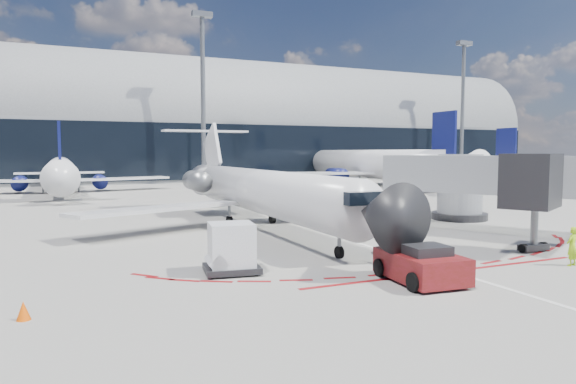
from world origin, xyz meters
name	(u,v)px	position (x,y,z in m)	size (l,w,h in m)	color
ground	(322,232)	(0.00, 0.00, 0.00)	(260.00, 260.00, 0.00)	slate
apron_centerline	(308,228)	(0.00, 2.00, 0.01)	(0.25, 40.00, 0.01)	silver
apron_stop_bar	(450,271)	(0.00, -11.50, 0.01)	(14.00, 0.25, 0.01)	maroon
terminal_building	(151,132)	(0.00, 64.97, 8.52)	(150.00, 24.15, 24.00)	gray
jet_bridge	(480,183)	(9.79, -3.01, 3.01)	(10.03, 15.20, 4.90)	#92969A
light_mast_centre	(203,101)	(5.00, 48.00, 12.50)	(0.70, 0.70, 25.00)	slate
light_mast_east	(462,112)	(55.00, 48.00, 12.50)	(0.70, 0.70, 25.00)	slate
regional_jet	(258,190)	(-2.95, 3.45, 2.47)	(23.99, 29.58, 7.41)	silver
pushback_tug	(421,265)	(-2.20, -12.35, 0.65)	(2.68, 5.75, 1.47)	#5A130C
ramp_worker	(572,246)	(5.59, -12.81, 0.86)	(0.63, 0.41, 1.73)	#A8E317
uld_container	(231,248)	(-8.46, -8.09, 1.03)	(2.46, 2.18, 2.08)	black
safety_cone_left	(23,311)	(-15.92, -11.24, 0.29)	(0.41, 0.41, 0.57)	#F45505
safety_cone_right	(427,252)	(0.92, -8.89, 0.26)	(0.37, 0.37, 0.52)	#F45505
bg_airliner_1	(60,152)	(-14.84, 41.10, 4.97)	(30.75, 32.56, 9.95)	silver
bg_airliner_2	(370,144)	(27.97, 37.80, 6.16)	(38.05, 40.29, 12.31)	silver
bg_airliner_3	(440,151)	(41.30, 38.02, 5.14)	(31.77, 33.64, 10.28)	silver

